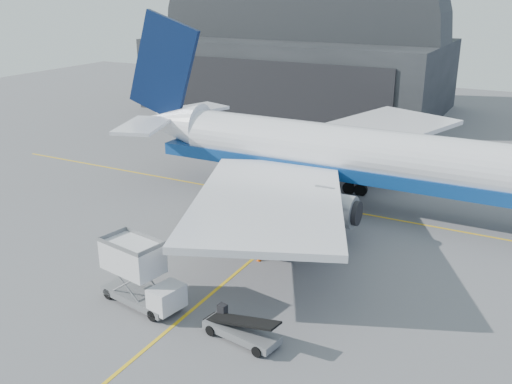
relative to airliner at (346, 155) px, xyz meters
The scene contains 8 objects.
ground 22.34m from the airliner, 95.85° to the right, with size 200.00×200.00×0.00m, color #565659.
taxi_lines 10.56m from the airliner, 103.89° to the right, with size 80.00×42.12×0.02m.
hangar 49.83m from the airliner, 119.20° to the left, with size 50.00×28.30×28.00m.
airliner is the anchor object (origin of this frame).
catering_truck 25.48m from the airliner, 103.35° to the right, with size 6.64×3.41×4.35m.
pushback_tug 13.38m from the airliner, 95.46° to the right, with size 5.03×3.82×2.07m.
belt_loader_b 25.67m from the airliner, 84.68° to the right, with size 5.43×2.54×2.03m.
traffic_cone 16.03m from the airliner, 96.19° to the right, with size 0.32×0.32×0.46m.
Camera 1 is at (19.50, -29.72, 20.53)m, focal length 40.00 mm.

